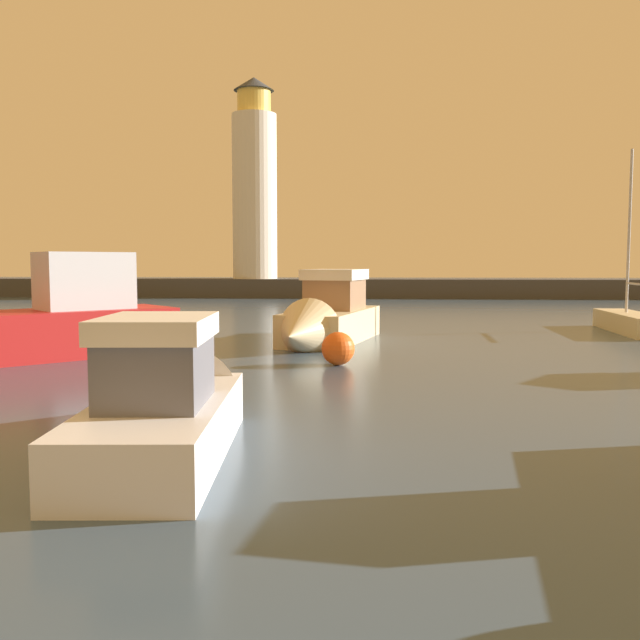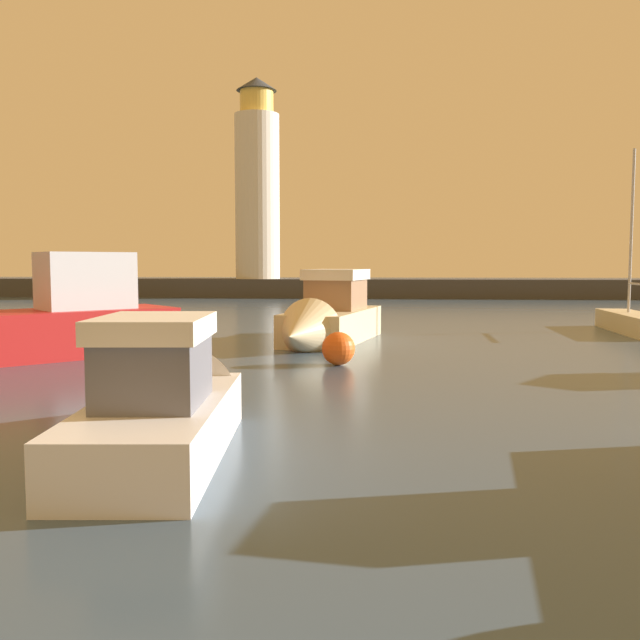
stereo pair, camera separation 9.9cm
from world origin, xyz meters
name	(u,v)px [view 1 (the left image)]	position (x,y,z in m)	size (l,w,h in m)	color
ground_plane	(324,331)	(0.00, 29.64, 0.00)	(220.00, 220.00, 0.00)	#384C60
breakwater	(347,288)	(0.00, 59.28, 0.80)	(78.50, 4.32, 1.60)	#423F3D
lighthouse	(255,184)	(-8.04, 59.28, 9.73)	(3.83, 3.83, 17.17)	silver
motorboat_0	(174,401)	(-1.21, 10.65, 0.69)	(2.40, 6.71, 2.64)	white
motorboat_3	(18,326)	(-8.82, 19.98, 1.04)	(8.55, 8.29, 3.88)	#B21E1E
motorboat_4	(324,320)	(0.32, 24.81, 0.90)	(4.07, 8.31, 3.22)	beige
sailboat_moored	(631,321)	(13.25, 30.07, 0.47)	(1.71, 6.30, 7.90)	beige
mooring_buoy	(338,349)	(1.11, 19.57, 0.49)	(0.98, 0.98, 0.98)	#EA5919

